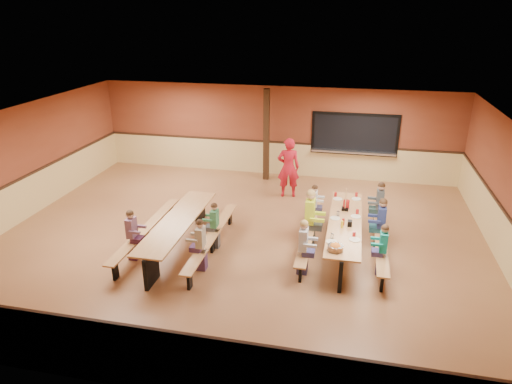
# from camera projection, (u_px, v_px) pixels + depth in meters

# --- Properties ---
(ground) EXTENTS (12.00, 12.00, 0.00)m
(ground) POSITION_uv_depth(u_px,v_px,m) (240.00, 239.00, 11.32)
(ground) COLOR brown
(ground) RESTS_ON ground
(room_envelope) EXTENTS (12.04, 10.04, 3.02)m
(room_envelope) POSITION_uv_depth(u_px,v_px,m) (239.00, 214.00, 11.06)
(room_envelope) COLOR brown
(room_envelope) RESTS_ON ground
(kitchen_pass_through) EXTENTS (2.78, 0.28, 1.38)m
(kitchen_pass_through) POSITION_uv_depth(u_px,v_px,m) (355.00, 136.00, 14.75)
(kitchen_pass_through) COLOR black
(kitchen_pass_through) RESTS_ON ground
(structural_post) EXTENTS (0.18, 0.18, 3.00)m
(structural_post) POSITION_uv_depth(u_px,v_px,m) (266.00, 135.00, 14.79)
(structural_post) COLOR black
(structural_post) RESTS_ON ground
(cafeteria_table_main) EXTENTS (1.91, 3.70, 0.74)m
(cafeteria_table_main) POSITION_uv_depth(u_px,v_px,m) (344.00, 229.00, 10.64)
(cafeteria_table_main) COLOR #B67C48
(cafeteria_table_main) RESTS_ON ground
(cafeteria_table_second) EXTENTS (1.91, 3.70, 0.74)m
(cafeteria_table_second) POSITION_uv_depth(u_px,v_px,m) (178.00, 228.00, 10.71)
(cafeteria_table_second) COLOR #B67C48
(cafeteria_table_second) RESTS_ON ground
(seated_child_white_left) EXTENTS (0.38, 0.31, 1.23)m
(seated_child_white_left) POSITION_uv_depth(u_px,v_px,m) (303.00, 247.00, 9.66)
(seated_child_white_left) COLOR silver
(seated_child_white_left) RESTS_ON ground
(seated_adult_yellow) EXTENTS (0.46, 0.38, 1.40)m
(seated_adult_yellow) POSITION_uv_depth(u_px,v_px,m) (310.00, 218.00, 10.80)
(seated_adult_yellow) COLOR #C5DF28
(seated_adult_yellow) RESTS_ON ground
(seated_child_grey_left) EXTENTS (0.32, 0.26, 1.11)m
(seated_child_grey_left) POSITION_uv_depth(u_px,v_px,m) (314.00, 206.00, 11.86)
(seated_child_grey_left) COLOR silver
(seated_child_grey_left) RESTS_ON ground
(seated_child_teal_right) EXTENTS (0.34, 0.28, 1.15)m
(seated_child_teal_right) POSITION_uv_depth(u_px,v_px,m) (383.00, 250.00, 9.64)
(seated_child_teal_right) COLOR teal
(seated_child_teal_right) RESTS_ON ground
(seated_child_navy_right) EXTENTS (0.39, 0.32, 1.26)m
(seated_child_navy_right) POSITION_uv_depth(u_px,v_px,m) (381.00, 224.00, 10.66)
(seated_child_navy_right) COLOR navy
(seated_child_navy_right) RESTS_ON ground
(seated_child_char_right) EXTENTS (0.39, 0.32, 1.25)m
(seated_child_char_right) POSITION_uv_depth(u_px,v_px,m) (379.00, 206.00, 11.66)
(seated_child_char_right) COLOR #444B4E
(seated_child_char_right) RESTS_ON ground
(seated_child_purple_sec) EXTENTS (0.36, 0.29, 1.19)m
(seated_child_purple_sec) POSITION_uv_depth(u_px,v_px,m) (132.00, 235.00, 10.22)
(seated_child_purple_sec) COLOR #7D5370
(seated_child_purple_sec) RESTS_ON ground
(seated_child_green_sec) EXTENTS (0.33, 0.27, 1.13)m
(seated_child_green_sec) POSITION_uv_depth(u_px,v_px,m) (215.00, 226.00, 10.73)
(seated_child_green_sec) COLOR #398050
(seated_child_green_sec) RESTS_ON ground
(seated_child_tan_sec) EXTENTS (0.35, 0.29, 1.18)m
(seated_child_tan_sec) POSITION_uv_depth(u_px,v_px,m) (201.00, 245.00, 9.81)
(seated_child_tan_sec) COLOR #AA9E89
(seated_child_tan_sec) RESTS_ON ground
(standing_woman) EXTENTS (0.73, 0.55, 1.82)m
(standing_woman) POSITION_uv_depth(u_px,v_px,m) (288.00, 168.00, 13.61)
(standing_woman) COLOR red
(standing_woman) RESTS_ON ground
(punch_pitcher) EXTENTS (0.16, 0.16, 0.22)m
(punch_pitcher) POSITION_uv_depth(u_px,v_px,m) (346.00, 205.00, 11.18)
(punch_pitcher) COLOR #B31817
(punch_pitcher) RESTS_ON cafeteria_table_main
(chip_bowl) EXTENTS (0.32, 0.32, 0.15)m
(chip_bowl) POSITION_uv_depth(u_px,v_px,m) (335.00, 247.00, 9.25)
(chip_bowl) COLOR orange
(chip_bowl) RESTS_ON cafeteria_table_main
(napkin_dispenser) EXTENTS (0.10, 0.14, 0.13)m
(napkin_dispenser) POSITION_uv_depth(u_px,v_px,m) (350.00, 223.00, 10.31)
(napkin_dispenser) COLOR black
(napkin_dispenser) RESTS_ON cafeteria_table_main
(condiment_mustard) EXTENTS (0.06, 0.06, 0.17)m
(condiment_mustard) POSITION_uv_depth(u_px,v_px,m) (342.00, 224.00, 10.21)
(condiment_mustard) COLOR yellow
(condiment_mustard) RESTS_ON cafeteria_table_main
(condiment_ketchup) EXTENTS (0.06, 0.06, 0.17)m
(condiment_ketchup) POSITION_uv_depth(u_px,v_px,m) (343.00, 222.00, 10.33)
(condiment_ketchup) COLOR #B2140F
(condiment_ketchup) RESTS_ON cafeteria_table_main
(table_paddle) EXTENTS (0.16, 0.16, 0.56)m
(table_paddle) POSITION_uv_depth(u_px,v_px,m) (345.00, 205.00, 11.10)
(table_paddle) COLOR black
(table_paddle) RESTS_ON cafeteria_table_main
(place_settings) EXTENTS (0.65, 3.30, 0.11)m
(place_settings) POSITION_uv_depth(u_px,v_px,m) (345.00, 219.00, 10.54)
(place_settings) COLOR beige
(place_settings) RESTS_ON cafeteria_table_main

